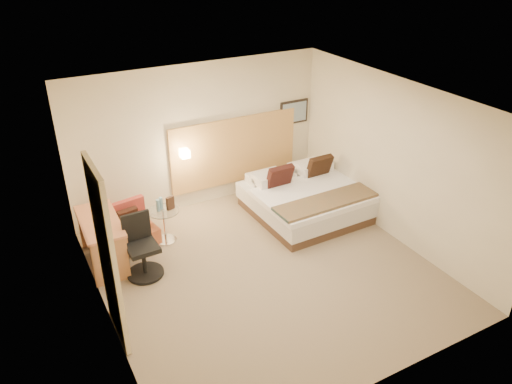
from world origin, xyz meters
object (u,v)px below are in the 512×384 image
bed (307,198)px  side_table (165,224)px  lounge_chair (131,230)px  desk (102,229)px  desk_chair (142,251)px

bed → side_table: bearing=171.8°
bed → lounge_chair: bed is taller
bed → desk: bed is taller
lounge_chair → desk: (-0.50, -0.26, 0.31)m
bed → desk_chair: size_ratio=2.08×
side_table → bed: bearing=-8.2°
lounge_chair → side_table: lounge_chair is taller
desk → side_table: bearing=7.5°
side_table → desk: (-1.03, -0.14, 0.29)m
desk_chair → lounge_chair: bearing=85.4°
bed → desk: bearing=176.3°
bed → desk_chair: 3.23m
desk → desk_chair: (0.43, -0.58, -0.21)m
lounge_chair → desk_chair: (-0.07, -0.84, 0.11)m
desk → desk_chair: desk_chair is taller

